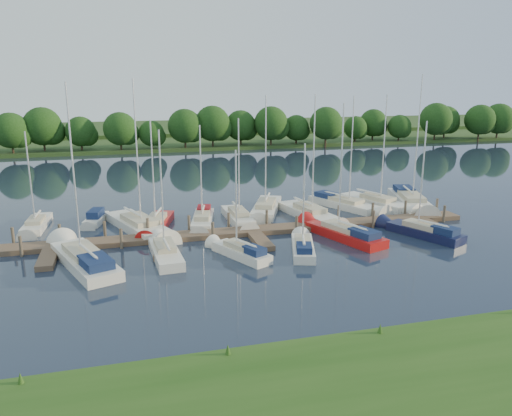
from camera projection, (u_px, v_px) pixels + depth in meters
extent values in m
plane|color=#1B2336|center=(280.00, 265.00, 35.32)|extent=(260.00, 260.00, 0.00)
cube|color=#224814|center=(399.00, 395.00, 20.28)|extent=(90.00, 10.00, 0.50)
cube|color=brown|center=(252.00, 231.00, 42.76)|extent=(40.00, 2.00, 0.40)
cube|color=brown|center=(48.00, 259.00, 35.94)|extent=(1.20, 4.00, 0.40)
cube|color=brown|center=(160.00, 250.00, 37.95)|extent=(1.20, 4.00, 0.40)
cube|color=brown|center=(261.00, 241.00, 39.95)|extent=(1.20, 4.00, 0.40)
cube|color=brown|center=(352.00, 234.00, 41.96)|extent=(1.20, 4.00, 0.40)
cube|color=brown|center=(436.00, 227.00, 43.96)|extent=(1.20, 4.00, 0.40)
cylinder|color=#473D33|center=(13.00, 240.00, 39.11)|extent=(0.24, 0.24, 2.00)
cylinder|color=#473D33|center=(60.00, 236.00, 39.98)|extent=(0.24, 0.24, 2.00)
cylinder|color=#473D33|center=(105.00, 233.00, 40.85)|extent=(0.24, 0.24, 2.00)
cylinder|color=#473D33|center=(148.00, 230.00, 41.71)|extent=(0.24, 0.24, 2.00)
cylinder|color=#473D33|center=(189.00, 227.00, 42.58)|extent=(0.24, 0.24, 2.00)
cylinder|color=#473D33|center=(229.00, 224.00, 43.44)|extent=(0.24, 0.24, 2.00)
cylinder|color=#473D33|center=(267.00, 221.00, 44.31)|extent=(0.24, 0.24, 2.00)
cylinder|color=#473D33|center=(303.00, 218.00, 45.18)|extent=(0.24, 0.24, 2.00)
cylinder|color=#473D33|center=(339.00, 216.00, 46.04)|extent=(0.24, 0.24, 2.00)
cylinder|color=#473D33|center=(372.00, 213.00, 46.91)|extent=(0.24, 0.24, 2.00)
cylinder|color=#473D33|center=(405.00, 211.00, 47.78)|extent=(0.24, 0.24, 2.00)
cylinder|color=#473D33|center=(437.00, 209.00, 48.64)|extent=(0.24, 0.24, 2.00)
cylinder|color=#473D33|center=(21.00, 249.00, 36.93)|extent=(0.24, 0.24, 2.00)
cylinder|color=#473D33|center=(121.00, 241.00, 38.74)|extent=(0.24, 0.24, 2.00)
cylinder|color=#473D33|center=(213.00, 234.00, 40.54)|extent=(0.24, 0.24, 2.00)
cylinder|color=#473D33|center=(296.00, 227.00, 42.35)|extent=(0.24, 0.24, 2.00)
cylinder|color=#473D33|center=(373.00, 221.00, 44.15)|extent=(0.24, 0.24, 2.00)
cylinder|color=#473D33|center=(444.00, 216.00, 45.96)|extent=(0.24, 0.24, 2.00)
cube|color=#244219|center=(172.00, 141.00, 105.45)|extent=(180.00, 30.00, 0.60)
cube|color=#364F22|center=(162.00, 129.00, 128.75)|extent=(220.00, 40.00, 1.40)
cylinder|color=#38281C|center=(18.00, 149.00, 87.79)|extent=(0.36, 0.36, 2.05)
sphere|color=#16370F|center=(16.00, 135.00, 87.17)|extent=(4.79, 4.79, 4.79)
sphere|color=#16370F|center=(23.00, 139.00, 87.78)|extent=(3.42, 3.42, 3.42)
cylinder|color=#38281C|center=(47.00, 149.00, 86.63)|extent=(0.36, 0.36, 2.44)
sphere|color=#16370F|center=(45.00, 132.00, 85.89)|extent=(5.69, 5.69, 5.69)
sphere|color=#16370F|center=(53.00, 136.00, 86.58)|extent=(4.06, 4.06, 4.06)
cylinder|color=#38281C|center=(82.00, 146.00, 89.11)|extent=(0.36, 0.36, 2.66)
sphere|color=#16370F|center=(81.00, 128.00, 88.31)|extent=(6.21, 6.21, 6.21)
sphere|color=#16370F|center=(89.00, 133.00, 89.05)|extent=(4.44, 4.44, 4.44)
cylinder|color=#38281C|center=(114.00, 146.00, 90.89)|extent=(0.36, 0.36, 2.29)
sphere|color=#16370F|center=(113.00, 131.00, 90.20)|extent=(5.35, 5.35, 5.35)
sphere|color=#16370F|center=(120.00, 135.00, 90.86)|extent=(3.82, 3.82, 3.82)
cylinder|color=#38281C|center=(152.00, 144.00, 93.69)|extent=(0.36, 0.36, 2.48)
sphere|color=#16370F|center=(152.00, 128.00, 92.94)|extent=(5.78, 5.78, 5.78)
sphere|color=#16370F|center=(158.00, 132.00, 93.64)|extent=(4.13, 4.13, 4.13)
cylinder|color=#38281C|center=(184.00, 143.00, 92.58)|extent=(0.36, 0.36, 2.87)
sphere|color=#16370F|center=(183.00, 124.00, 91.72)|extent=(6.69, 6.69, 6.69)
sphere|color=#16370F|center=(191.00, 129.00, 92.50)|extent=(4.78, 4.78, 4.78)
cylinder|color=#38281C|center=(209.00, 142.00, 94.92)|extent=(0.36, 0.36, 2.73)
sphere|color=#16370F|center=(208.00, 125.00, 94.10)|extent=(6.37, 6.37, 6.37)
sphere|color=#16370F|center=(215.00, 129.00, 94.85)|extent=(4.55, 4.55, 4.55)
cylinder|color=#38281C|center=(241.00, 143.00, 94.03)|extent=(0.36, 0.36, 2.85)
sphere|color=#16370F|center=(241.00, 124.00, 93.17)|extent=(6.64, 6.64, 6.64)
sphere|color=#16370F|center=(248.00, 129.00, 93.95)|extent=(4.74, 4.74, 4.74)
cylinder|color=#38281C|center=(267.00, 140.00, 98.44)|extent=(0.36, 0.36, 2.65)
sphere|color=#16370F|center=(267.00, 124.00, 97.64)|extent=(6.18, 6.18, 6.18)
sphere|color=#16370F|center=(273.00, 128.00, 98.38)|extent=(4.41, 4.41, 4.41)
cylinder|color=#38281C|center=(295.00, 139.00, 100.70)|extent=(0.36, 0.36, 2.61)
sphere|color=#16370F|center=(295.00, 123.00, 99.91)|extent=(6.10, 6.10, 6.10)
sphere|color=#16370F|center=(301.00, 127.00, 100.64)|extent=(4.36, 4.36, 4.36)
cylinder|color=#38281C|center=(328.00, 139.00, 100.93)|extent=(0.36, 0.36, 2.51)
sphere|color=#16370F|center=(328.00, 124.00, 100.18)|extent=(5.85, 5.85, 5.85)
sphere|color=#16370F|center=(334.00, 128.00, 100.88)|extent=(4.18, 4.18, 4.18)
cylinder|color=#38281C|center=(346.00, 138.00, 103.21)|extent=(0.36, 0.36, 2.40)
sphere|color=#16370F|center=(347.00, 124.00, 102.49)|extent=(5.61, 5.61, 5.61)
sphere|color=#16370F|center=(352.00, 128.00, 103.18)|extent=(4.00, 4.00, 4.00)
cylinder|color=#38281C|center=(381.00, 139.00, 102.27)|extent=(0.36, 0.36, 2.19)
sphere|color=#16370F|center=(382.00, 126.00, 101.61)|extent=(5.11, 5.11, 5.11)
sphere|color=#16370F|center=(386.00, 130.00, 102.25)|extent=(3.65, 3.65, 3.65)
cylinder|color=#38281C|center=(394.00, 136.00, 105.64)|extent=(0.36, 0.36, 2.79)
sphere|color=#16370F|center=(395.00, 120.00, 104.79)|extent=(6.52, 6.52, 6.52)
sphere|color=#16370F|center=(400.00, 124.00, 105.56)|extent=(4.66, 4.66, 4.66)
cylinder|color=#38281C|center=(432.00, 137.00, 104.52)|extent=(0.36, 0.36, 2.42)
sphere|color=#16370F|center=(433.00, 123.00, 103.79)|extent=(5.65, 5.65, 5.65)
sphere|color=#16370F|center=(438.00, 127.00, 104.48)|extent=(4.04, 4.04, 4.04)
cylinder|color=#38281C|center=(455.00, 137.00, 108.07)|extent=(0.36, 0.36, 2.00)
sphere|color=#16370F|center=(456.00, 125.00, 107.47)|extent=(4.66, 4.66, 4.66)
sphere|color=#16370F|center=(459.00, 128.00, 108.07)|extent=(3.33, 3.33, 3.33)
cylinder|color=#38281C|center=(477.00, 135.00, 107.46)|extent=(0.36, 0.36, 2.86)
sphere|color=#16370F|center=(479.00, 118.00, 106.60)|extent=(6.68, 6.68, 6.68)
sphere|color=#16370F|center=(483.00, 123.00, 107.38)|extent=(4.77, 4.77, 4.77)
cylinder|color=#38281C|center=(487.00, 134.00, 112.32)|extent=(0.36, 0.36, 2.34)
sphere|color=#16370F|center=(488.00, 121.00, 111.62)|extent=(5.45, 5.45, 5.45)
sphere|color=#16370F|center=(492.00, 124.00, 112.29)|extent=(3.89, 3.89, 3.89)
cube|color=silver|center=(37.00, 226.00, 44.40)|extent=(1.99, 5.99, 0.96)
cone|color=silver|center=(30.00, 236.00, 41.60)|extent=(0.94, 2.11, 0.83)
cube|color=#B8AC8D|center=(36.00, 220.00, 43.98)|extent=(1.39, 2.72, 0.44)
cylinder|color=silver|center=(30.00, 178.00, 42.75)|extent=(0.12, 0.12, 7.97)
cylinder|color=silver|center=(37.00, 214.00, 44.73)|extent=(0.25, 2.66, 0.10)
cylinder|color=silver|center=(37.00, 214.00, 44.73)|extent=(0.33, 2.37, 0.20)
cube|color=silver|center=(96.00, 221.00, 45.94)|extent=(2.26, 4.25, 0.88)
cone|color=silver|center=(90.00, 227.00, 43.98)|extent=(0.94, 1.34, 0.67)
cube|color=#15244A|center=(96.00, 214.00, 45.77)|extent=(1.57, 2.42, 0.79)
cube|color=silver|center=(137.00, 228.00, 43.90)|extent=(5.56, 9.27, 1.23)
cone|color=silver|center=(160.00, 240.00, 40.38)|extent=(2.30, 3.38, 1.25)
cube|color=#B8AC8D|center=(139.00, 220.00, 43.35)|extent=(3.20, 4.44, 0.56)
cylinder|color=silver|center=(137.00, 153.00, 41.54)|extent=(0.12, 0.12, 12.10)
cylinder|color=silver|center=(132.00, 212.00, 44.29)|extent=(1.54, 3.80, 0.10)
cylinder|color=silver|center=(132.00, 212.00, 44.29)|extent=(1.47, 3.42, 0.20)
cube|color=#AD1110|center=(157.00, 226.00, 44.42)|extent=(3.61, 6.74, 1.16)
cone|color=#AD1110|center=(149.00, 237.00, 41.28)|extent=(1.52, 2.44, 0.91)
cube|color=#B8AC8D|center=(156.00, 219.00, 43.92)|extent=(2.15, 3.19, 0.53)
cylinder|color=silver|center=(153.00, 172.00, 42.56)|extent=(0.12, 0.12, 8.77)
cylinder|color=silver|center=(158.00, 211.00, 44.76)|extent=(0.93, 2.83, 0.10)
cylinder|color=silver|center=(158.00, 211.00, 44.76)|extent=(0.94, 2.55, 0.20)
cube|color=silver|center=(203.00, 222.00, 45.50)|extent=(3.07, 6.38, 1.10)
cone|color=silver|center=(200.00, 232.00, 42.52)|extent=(1.33, 2.29, 0.86)
cube|color=#B8AC8D|center=(202.00, 216.00, 45.02)|extent=(1.89, 2.99, 0.50)
cube|color=maroon|center=(204.00, 209.00, 46.97)|extent=(1.59, 2.07, 0.55)
cylinder|color=silver|center=(201.00, 173.00, 43.74)|extent=(0.12, 0.12, 8.31)
cylinder|color=silver|center=(203.00, 209.00, 45.82)|extent=(0.72, 2.72, 0.10)
cylinder|color=silver|center=(203.00, 209.00, 45.82)|extent=(0.75, 2.44, 0.20)
cube|color=silver|center=(238.00, 219.00, 46.59)|extent=(1.91, 6.51, 1.18)
cone|color=silver|center=(246.00, 229.00, 43.56)|extent=(0.94, 2.28, 0.91)
cube|color=#B8AC8D|center=(238.00, 212.00, 46.10)|extent=(1.40, 2.94, 0.54)
cylinder|color=silver|center=(239.00, 168.00, 44.75)|extent=(0.12, 0.12, 8.76)
cylinder|color=silver|center=(236.00, 205.00, 46.90)|extent=(0.14, 2.92, 0.10)
cylinder|color=silver|center=(236.00, 205.00, 46.90)|extent=(0.24, 2.60, 0.20)
cube|color=silver|center=(266.00, 210.00, 49.94)|extent=(5.16, 8.15, 1.16)
cone|color=silver|center=(261.00, 220.00, 46.15)|extent=(2.11, 2.98, 1.11)
cube|color=#B8AC8D|center=(266.00, 204.00, 49.38)|extent=(2.93, 3.93, 0.53)
cylinder|color=silver|center=(266.00, 152.00, 47.72)|extent=(0.12, 0.12, 10.68)
cylinder|color=silver|center=(267.00, 197.00, 50.41)|extent=(1.50, 3.31, 0.10)
cylinder|color=silver|center=(267.00, 197.00, 50.41)|extent=(1.43, 2.99, 0.20)
cube|color=silver|center=(307.00, 215.00, 47.84)|extent=(3.71, 8.24, 1.24)
cone|color=silver|center=(331.00, 226.00, 44.37)|extent=(1.63, 2.95, 1.11)
cube|color=#B8AC8D|center=(310.00, 208.00, 47.29)|extent=(2.32, 3.84, 0.56)
cylinder|color=silver|center=(314.00, 154.00, 45.66)|extent=(0.12, 0.12, 10.75)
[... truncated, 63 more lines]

